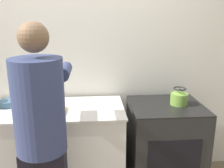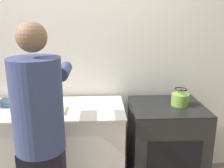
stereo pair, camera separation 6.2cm
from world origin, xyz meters
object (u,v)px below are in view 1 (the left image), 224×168
bowl_prep (9,103)px  oven (164,146)px  cutting_board (45,111)px  knife (44,109)px  person (42,134)px  kettle (179,98)px

bowl_prep → oven: bearing=-3.5°
cutting_board → bowl_prep: 0.43m
cutting_board → knife: bearing=116.3°
cutting_board → bowl_prep: (-0.38, 0.20, 0.02)m
person → cutting_board: size_ratio=4.69×
bowl_prep → cutting_board: bearing=-27.2°
oven → kettle: (0.12, -0.00, 0.52)m
oven → knife: knife is taller
person → kettle: person is taller
person → cutting_board: 0.48m
cutting_board → knife: knife is taller
knife → kettle: kettle is taller
person → kettle: bearing=25.4°
knife → kettle: (1.28, 0.07, 0.05)m
oven → knife: (-1.16, -0.07, 0.47)m
oven → bowl_prep: bearing=176.5°
cutting_board → knife: (-0.02, 0.03, 0.01)m
person → kettle: size_ratio=10.12×
cutting_board → bowl_prep: bowl_prep is taller
person → knife: (-0.07, 0.50, -0.00)m
person → bowl_prep: 0.80m
person → oven: bearing=27.9°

